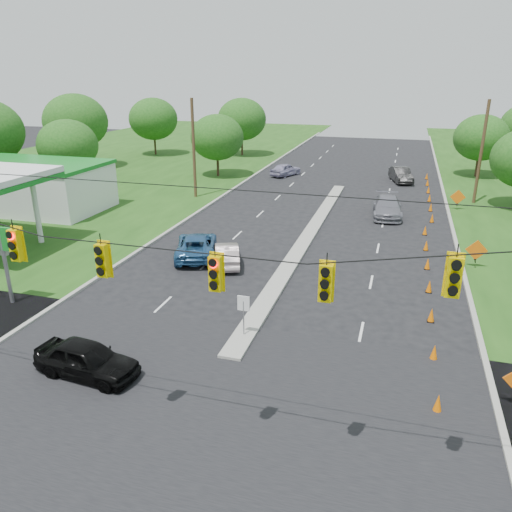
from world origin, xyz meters
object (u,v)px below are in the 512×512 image
(black_sedan, at_px, (87,359))
(blue_pickup, at_px, (196,245))
(white_sedan, at_px, (227,254))
(gas_station, at_px, (21,184))

(black_sedan, relative_size, blue_pickup, 0.79)
(black_sedan, xyz_separation_m, white_sedan, (1.16, 12.86, -0.05))
(white_sedan, xyz_separation_m, blue_pickup, (-2.33, 0.77, 0.08))
(black_sedan, distance_m, white_sedan, 12.92)
(black_sedan, bearing_deg, white_sedan, 0.10)
(white_sedan, bearing_deg, gas_station, -38.18)
(white_sedan, height_order, blue_pickup, blue_pickup)
(gas_station, height_order, blue_pickup, gas_station)
(gas_station, xyz_separation_m, white_sedan, (19.86, -5.91, -1.91))
(gas_station, distance_m, white_sedan, 20.81)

